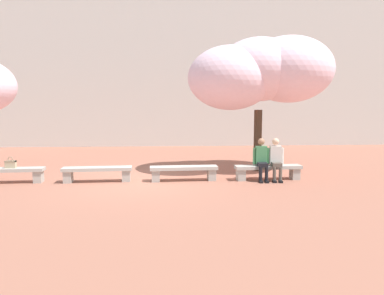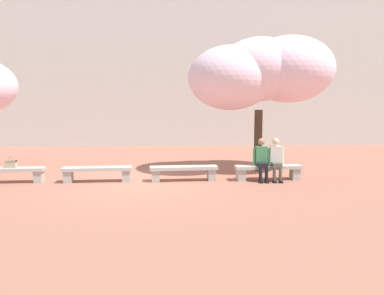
{
  "view_description": "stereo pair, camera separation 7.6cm",
  "coord_description": "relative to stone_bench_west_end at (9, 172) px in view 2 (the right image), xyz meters",
  "views": [
    {
      "loc": [
        0.87,
        -11.23,
        2.38
      ],
      "look_at": [
        1.57,
        0.2,
        1.0
      ],
      "focal_mm": 35.0,
      "sensor_mm": 36.0,
      "label": 1
    },
    {
      "loc": [
        0.95,
        -11.23,
        2.38
      ],
      "look_at": [
        1.57,
        0.2,
        1.0
      ],
      "focal_mm": 35.0,
      "sensor_mm": 36.0,
      "label": 2
    }
  ],
  "objects": [
    {
      "name": "ground_plane",
      "position": [
        3.91,
        0.0,
        -0.31
      ],
      "size": [
        100.0,
        100.0,
        0.0
      ],
      "primitive_type": "plane",
      "color": "#9E604C"
    },
    {
      "name": "building_facade",
      "position": [
        3.91,
        11.19,
        4.77
      ],
      "size": [
        28.0,
        4.0,
        10.16
      ],
      "primitive_type": "cube",
      "color": "beige",
      "rests_on": "ground"
    },
    {
      "name": "stone_bench_west_end",
      "position": [
        0.0,
        0.0,
        0.0
      ],
      "size": [
        2.07,
        0.52,
        0.45
      ],
      "color": "#ADA89E",
      "rests_on": "ground"
    },
    {
      "name": "stone_bench_near_west",
      "position": [
        2.61,
        0.0,
        0.0
      ],
      "size": [
        2.07,
        0.52,
        0.45
      ],
      "color": "#ADA89E",
      "rests_on": "ground"
    },
    {
      "name": "stone_bench_center",
      "position": [
        5.22,
        0.0,
        0.0
      ],
      "size": [
        2.07,
        0.52,
        0.45
      ],
      "color": "#ADA89E",
      "rests_on": "ground"
    },
    {
      "name": "stone_bench_near_east",
      "position": [
        7.83,
        0.0,
        0.0
      ],
      "size": [
        2.07,
        0.52,
        0.45
      ],
      "color": "#ADA89E",
      "rests_on": "ground"
    },
    {
      "name": "person_seated_left",
      "position": [
        7.6,
        -0.05,
        0.39
      ],
      "size": [
        0.51,
        0.69,
        1.29
      ],
      "color": "black",
      "rests_on": "ground"
    },
    {
      "name": "person_seated_right",
      "position": [
        8.04,
        -0.05,
        0.39
      ],
      "size": [
        0.51,
        0.7,
        1.29
      ],
      "color": "black",
      "rests_on": "ground"
    },
    {
      "name": "handbag",
      "position": [
        0.08,
        0.0,
        0.27
      ],
      "size": [
        0.3,
        0.15,
        0.34
      ],
      "color": "tan",
      "rests_on": "stone_bench_west_end"
    },
    {
      "name": "cherry_tree_main",
      "position": [
        7.91,
        1.54,
        3.09
      ],
      "size": [
        4.97,
        3.2,
        4.63
      ],
      "color": "#473323",
      "rests_on": "ground"
    }
  ]
}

